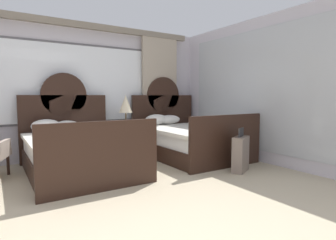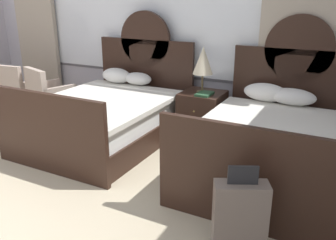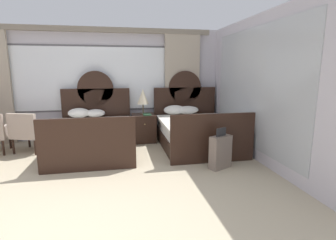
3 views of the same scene
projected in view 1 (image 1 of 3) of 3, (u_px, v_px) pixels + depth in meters
name	position (u px, v px, depth m)	size (l,w,h in m)	color
wall_back_window	(58.00, 87.00, 5.33)	(6.30, 0.22, 2.70)	silver
wall_right_mirror	(266.00, 90.00, 5.11)	(0.08, 4.66, 2.70)	silver
bed_near_window	(79.00, 151.00, 4.50)	(1.60, 2.15, 1.68)	black
bed_near_mirror	(188.00, 139.00, 5.69)	(1.60, 2.15, 1.68)	black
nightstand_between_beds	(126.00, 141.00, 5.62)	(0.55, 0.57, 0.66)	black
table_lamp_on_nightstand	(126.00, 104.00, 5.55)	(0.27, 0.27, 0.61)	brown
book_on_nightstand	(132.00, 125.00, 5.54)	(0.18, 0.26, 0.03)	#285133
suitcase_on_floor	(241.00, 154.00, 4.55)	(0.44, 0.33, 0.72)	#75665B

